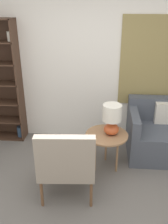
{
  "coord_description": "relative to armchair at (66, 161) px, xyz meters",
  "views": [
    {
      "loc": [
        0.15,
        -1.94,
        2.29
      ],
      "look_at": [
        -0.1,
        1.07,
        0.9
      ],
      "focal_mm": 40.0,
      "sensor_mm": 36.0,
      "label": 1
    }
  ],
  "objects": [
    {
      "name": "side_table",
      "position": [
        0.47,
        0.65,
        -0.04
      ],
      "size": [
        0.6,
        0.6,
        0.56
      ],
      "color": "#99704C",
      "rests_on": "ground_plane"
    },
    {
      "name": "wall_back",
      "position": [
        0.3,
        1.58,
        0.81
      ],
      "size": [
        6.4,
        0.08,
        2.7
      ],
      "color": "white",
      "rests_on": "ground_plane"
    },
    {
      "name": "table_lamp",
      "position": [
        0.53,
        0.67,
        0.26
      ],
      "size": [
        0.26,
        0.26,
        0.44
      ],
      "color": "#C65128",
      "rests_on": "side_table"
    },
    {
      "name": "armchair",
      "position": [
        0.0,
        0.0,
        0.0
      ],
      "size": [
        0.71,
        0.67,
        0.95
      ],
      "color": "brown",
      "rests_on": "ground_plane"
    }
  ]
}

